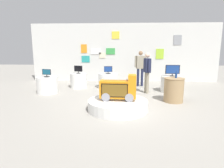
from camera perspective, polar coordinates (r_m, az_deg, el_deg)
ground_plane at (r=6.11m, az=3.59°, el=-6.35°), size 30.00×30.00×0.00m
back_wall_display at (r=10.42m, az=3.60°, el=9.42°), size 10.15×0.13×3.13m
main_display_pedestal at (r=5.59m, az=1.78°, el=-6.35°), size 1.76×1.76×0.30m
novelty_firetruck_tv at (r=5.47m, az=2.01°, el=-1.77°), size 1.06×0.46×0.76m
display_pedestal_left_rear at (r=8.08m, az=-19.00°, el=-0.29°), size 0.83×0.83×0.67m
tv_on_left_rear at (r=8.00m, az=-19.22°, el=3.19°), size 0.38×0.22×0.31m
display_pedestal_center_rear at (r=8.64m, az=-1.16°, el=0.97°), size 0.89×0.89×0.67m
tv_on_center_rear at (r=8.56m, az=-1.18°, el=4.29°), size 0.37×0.23×0.34m
display_pedestal_right_rear at (r=8.84m, az=-10.08°, el=1.03°), size 0.75×0.75×0.67m
tv_on_right_rear at (r=8.76m, az=-10.19°, el=4.46°), size 0.40×0.17×0.36m
display_pedestal_far_right at (r=8.24m, az=17.65°, el=-0.01°), size 0.90×0.90×0.67m
tv_on_far_right at (r=8.15m, az=17.89°, el=4.07°), size 0.58×0.20×0.46m
side_table_round at (r=6.71m, az=18.20°, el=-1.66°), size 0.67×0.67×0.82m
bottle_on_side_table at (r=6.66m, az=18.88°, el=2.57°), size 0.07×0.07×0.24m
shopper_browsing_near_truck at (r=9.11m, az=8.58°, el=5.50°), size 0.55×0.27×1.68m
shopper_browsing_rear at (r=7.70m, az=10.58°, el=4.30°), size 0.27×0.55×1.64m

